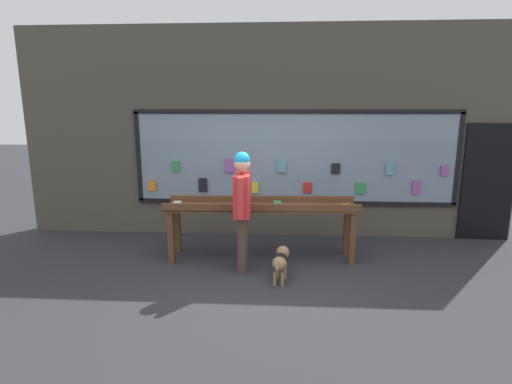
% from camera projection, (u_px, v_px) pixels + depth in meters
% --- Properties ---
extents(ground_plane, '(40.00, 40.00, 0.00)m').
position_uv_depth(ground_plane, '(257.00, 288.00, 5.35)').
color(ground_plane, '#2D2D33').
extents(shopfront_facade, '(8.97, 0.29, 3.79)m').
position_uv_depth(shopfront_facade, '(269.00, 135.00, 7.29)').
color(shopfront_facade, '#4C473D').
rests_on(shopfront_facade, ground_plane).
extents(display_table_main, '(3.00, 0.73, 0.95)m').
position_uv_depth(display_table_main, '(261.00, 211.00, 6.26)').
color(display_table_main, brown).
rests_on(display_table_main, ground_plane).
extents(person_browsing, '(0.23, 0.69, 1.77)m').
position_uv_depth(person_browsing, '(242.00, 202.00, 5.67)').
color(person_browsing, '#4C382D').
rests_on(person_browsing, ground_plane).
extents(small_dog, '(0.27, 0.62, 0.43)m').
position_uv_depth(small_dog, '(281.00, 260.00, 5.51)').
color(small_dog, '#99724C').
rests_on(small_dog, ground_plane).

